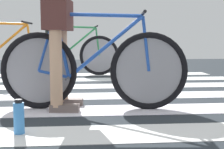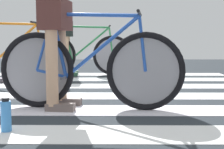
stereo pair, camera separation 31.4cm
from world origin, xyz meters
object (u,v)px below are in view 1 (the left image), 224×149
(bicycle_1_of_3, at_px, (93,68))
(cyclist_3_of_3, at_px, (53,40))
(bicycle_3_of_3, at_px, (71,54))
(cyclist_1_of_3, at_px, (59,39))
(water_bottle, at_px, (19,118))

(bicycle_1_of_3, bearing_deg, cyclist_3_of_3, 109.12)
(bicycle_3_of_3, relative_size, cyclist_3_of_3, 1.78)
(cyclist_1_of_3, bearing_deg, bicycle_1_of_3, -0.00)
(bicycle_3_of_3, bearing_deg, cyclist_3_of_3, -180.00)
(water_bottle, bearing_deg, cyclist_1_of_3, 74.44)
(cyclist_1_of_3, height_order, bicycle_3_of_3, cyclist_1_of_3)
(bicycle_3_of_3, relative_size, water_bottle, 7.16)
(cyclist_1_of_3, xyz_separation_m, water_bottle, (-0.22, -0.80, -0.54))
(bicycle_3_of_3, distance_m, cyclist_3_of_3, 0.40)
(bicycle_1_of_3, relative_size, cyclist_3_of_3, 1.77)
(cyclist_1_of_3, relative_size, water_bottle, 4.16)
(bicycle_1_of_3, bearing_deg, bicycle_3_of_3, 102.95)
(bicycle_3_of_3, distance_m, water_bottle, 3.61)
(bicycle_1_of_3, xyz_separation_m, cyclist_3_of_3, (-0.63, 2.82, 0.25))
(cyclist_3_of_3, xyz_separation_m, water_bottle, (0.10, -3.58, -0.52))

